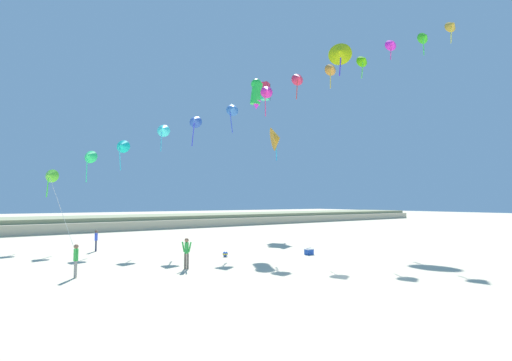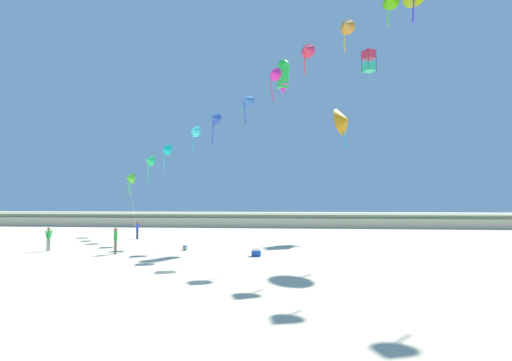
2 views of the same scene
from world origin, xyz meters
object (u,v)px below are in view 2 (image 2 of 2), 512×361
object	(u,v)px
person_near_left	(49,237)
person_near_right	(116,239)
large_kite_low_lead	(344,121)
beach_cooler	(256,253)
person_mid_center	(137,229)
beach_ball	(185,248)
large_kite_high_solo	(369,61)
large_kite_outer_drift	(283,75)

from	to	relation	value
person_near_left	person_near_right	world-z (taller)	person_near_right
large_kite_low_lead	person_near_left	bearing A→B (deg)	-152.36
person_near_right	large_kite_low_lead	size ratio (longest dim) A/B	0.44
person_near_right	beach_cooler	bearing A→B (deg)	-0.43
person_mid_center	beach_ball	world-z (taller)	person_mid_center
person_near_right	large_kite_high_solo	world-z (taller)	large_kite_high_solo
person_near_left	large_kite_low_lead	bearing A→B (deg)	27.64
person_mid_center	person_near_right	bearing A→B (deg)	-74.61
beach_ball	person_near_left	bearing A→B (deg)	-171.05
large_kite_low_lead	large_kite_outer_drift	world-z (taller)	large_kite_outer_drift
large_kite_low_lead	beach_cooler	distance (m)	17.79
large_kite_outer_drift	beach_ball	bearing A→B (deg)	-138.67
person_near_right	large_kite_low_lead	bearing A→B (deg)	37.34
person_mid_center	beach_ball	size ratio (longest dim) A/B	4.41
person_mid_center	large_kite_outer_drift	bearing A→B (deg)	-7.88
person_near_right	large_kite_high_solo	distance (m)	32.93
beach_cooler	person_near_left	bearing A→B (deg)	175.61
large_kite_outer_drift	person_near_left	bearing A→B (deg)	-155.26
person_near_left	person_near_right	bearing A→B (deg)	-11.12
person_near_left	beach_cooler	distance (m)	14.69
large_kite_high_solo	beach_cooler	xyz separation A→B (m)	(-10.44, -19.37, -18.77)
large_kite_high_solo	beach_cooler	bearing A→B (deg)	-118.33
person_near_left	beach_ball	distance (m)	9.44
large_kite_low_lead	beach_ball	bearing A→B (deg)	-141.28
beach_ball	large_kite_high_solo	bearing A→B (deg)	46.76
beach_cooler	large_kite_high_solo	bearing A→B (deg)	61.67
beach_cooler	person_mid_center	bearing A→B (deg)	139.37
person_near_left	large_kite_low_lead	size ratio (longest dim) A/B	0.42
person_near_left	large_kite_outer_drift	xyz separation A→B (m)	(16.03, 7.39, 13.26)
person_near_right	beach_cooler	distance (m)	9.29
person_near_left	beach_ball	size ratio (longest dim) A/B	4.54
beach_cooler	beach_ball	xyz separation A→B (m)	(-5.33, 2.59, -0.03)
large_kite_low_lead	large_kite_high_solo	bearing A→B (deg)	63.10
large_kite_low_lead	beach_ball	size ratio (longest dim) A/B	10.79
large_kite_high_solo	beach_ball	size ratio (longest dim) A/B	6.46
person_near_left	person_near_right	distance (m)	5.47
person_mid_center	large_kite_outer_drift	distance (m)	19.03
large_kite_low_lead	beach_ball	xyz separation A→B (m)	(-12.24, -9.81, -10.76)
person_near_left	large_kite_low_lead	distance (m)	26.28
person_near_right	large_kite_outer_drift	world-z (taller)	large_kite_outer_drift
person_near_right	person_mid_center	world-z (taller)	person_near_right
beach_cooler	beach_ball	bearing A→B (deg)	154.12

